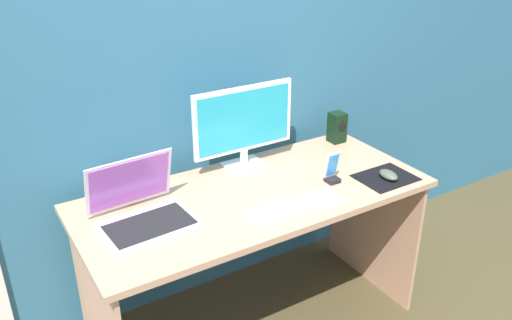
# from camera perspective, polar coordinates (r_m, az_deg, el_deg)

# --- Properties ---
(wall_back) EXTENTS (6.00, 0.04, 2.50)m
(wall_back) POSITION_cam_1_polar(r_m,az_deg,el_deg) (2.41, -5.63, 11.87)
(wall_back) COLOR #2F6784
(wall_back) RESTS_ON ground_plane
(desk) EXTENTS (1.49, 0.66, 0.73)m
(desk) POSITION_cam_1_polar(r_m,az_deg,el_deg) (2.32, -0.15, -6.61)
(desk) COLOR tan
(desk) RESTS_ON ground_plane
(monitor) EXTENTS (0.50, 0.14, 0.38)m
(monitor) POSITION_cam_1_polar(r_m,az_deg,el_deg) (2.38, -1.32, 3.86)
(monitor) COLOR white
(monitor) RESTS_ON desk
(speaker_right) EXTENTS (0.07, 0.08, 0.15)m
(speaker_right) POSITION_cam_1_polar(r_m,az_deg,el_deg) (2.73, 8.66, 3.48)
(speaker_right) COLOR black
(speaker_right) RESTS_ON desk
(laptop) EXTENTS (0.37, 0.32, 0.24)m
(laptop) POSITION_cam_1_polar(r_m,az_deg,el_deg) (2.07, -12.10, -5.30)
(laptop) COLOR silver
(laptop) RESTS_ON desk
(fishbowl) EXTENTS (0.15, 0.15, 0.15)m
(fishbowl) POSITION_cam_1_polar(r_m,az_deg,el_deg) (2.24, -13.76, -2.30)
(fishbowl) COLOR silver
(fishbowl) RESTS_ON desk
(keyboard_external) EXTENTS (0.43, 0.15, 0.01)m
(keyboard_external) POSITION_cam_1_polar(r_m,az_deg,el_deg) (2.14, 4.03, -4.91)
(keyboard_external) COLOR white
(keyboard_external) RESTS_ON desk
(mousepad) EXTENTS (0.25, 0.20, 0.00)m
(mousepad) POSITION_cam_1_polar(r_m,az_deg,el_deg) (2.43, 13.69, -1.83)
(mousepad) COLOR black
(mousepad) RESTS_ON desk
(mouse) EXTENTS (0.07, 0.10, 0.04)m
(mouse) POSITION_cam_1_polar(r_m,az_deg,el_deg) (2.41, 13.99, -1.56)
(mouse) COLOR #4D5445
(mouse) RESTS_ON mousepad
(phone_in_dock) EXTENTS (0.06, 0.06, 0.14)m
(phone_in_dock) POSITION_cam_1_polar(r_m,az_deg,el_deg) (2.33, 8.14, -1.24)
(phone_in_dock) COLOR black
(phone_in_dock) RESTS_ON desk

